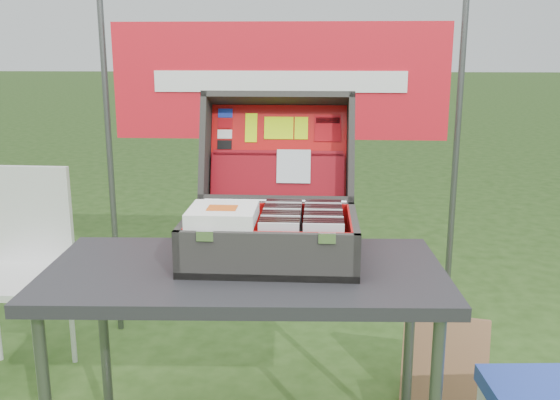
# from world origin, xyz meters

# --- Properties ---
(table) EXTENTS (1.28, 0.68, 0.78)m
(table) POSITION_xyz_m (-0.04, -0.06, 0.39)
(table) COLOR #2C2B2E
(table) RESTS_ON ground
(table_top) EXTENTS (1.28, 0.68, 0.04)m
(table_top) POSITION_xyz_m (-0.04, -0.06, 0.76)
(table_top) COLOR #2C2B2E
(table_top) RESTS_ON ground
(table_leg_bl) EXTENTS (0.04, 0.04, 0.74)m
(table_leg_bl) POSITION_xyz_m (-0.60, 0.19, 0.37)
(table_leg_bl) COLOR #59595B
(table_leg_bl) RESTS_ON ground
(table_leg_br) EXTENTS (0.04, 0.04, 0.74)m
(table_leg_br) POSITION_xyz_m (0.53, 0.19, 0.37)
(table_leg_br) COLOR #59595B
(table_leg_br) RESTS_ON ground
(suitcase) EXTENTS (0.55, 0.56, 0.50)m
(suitcase) POSITION_xyz_m (0.04, 0.07, 1.03)
(suitcase) COLOR #43413C
(suitcase) RESTS_ON table
(suitcase_base_bottom) EXTENTS (0.55, 0.40, 0.02)m
(suitcase_base_bottom) POSITION_xyz_m (0.04, 0.01, 0.79)
(suitcase_base_bottom) COLOR #43413C
(suitcase_base_bottom) RESTS_ON table_top
(suitcase_base_wall_front) EXTENTS (0.55, 0.02, 0.15)m
(suitcase_base_wall_front) POSITION_xyz_m (0.04, -0.18, 0.85)
(suitcase_base_wall_front) COLOR #43413C
(suitcase_base_wall_front) RESTS_ON table_top
(suitcase_base_wall_back) EXTENTS (0.55, 0.02, 0.15)m
(suitcase_base_wall_back) POSITION_xyz_m (0.04, 0.20, 0.85)
(suitcase_base_wall_back) COLOR #43413C
(suitcase_base_wall_back) RESTS_ON table_top
(suitcase_base_wall_left) EXTENTS (0.02, 0.40, 0.15)m
(suitcase_base_wall_left) POSITION_xyz_m (-0.23, 0.01, 0.85)
(suitcase_base_wall_left) COLOR #43413C
(suitcase_base_wall_left) RESTS_ON table_top
(suitcase_base_wall_right) EXTENTS (0.02, 0.40, 0.15)m
(suitcase_base_wall_right) POSITION_xyz_m (0.31, 0.01, 0.85)
(suitcase_base_wall_right) COLOR #43413C
(suitcase_base_wall_right) RESTS_ON table_top
(suitcase_liner_floor) EXTENTS (0.51, 0.35, 0.01)m
(suitcase_liner_floor) POSITION_xyz_m (0.04, 0.01, 0.81)
(suitcase_liner_floor) COLOR red
(suitcase_liner_floor) RESTS_ON suitcase_base_bottom
(suitcase_latch_left) EXTENTS (0.05, 0.01, 0.03)m
(suitcase_latch_left) POSITION_xyz_m (-0.14, -0.19, 0.92)
(suitcase_latch_left) COLOR silver
(suitcase_latch_left) RESTS_ON suitcase_base_wall_front
(suitcase_latch_right) EXTENTS (0.05, 0.01, 0.03)m
(suitcase_latch_right) POSITION_xyz_m (0.22, -0.19, 0.92)
(suitcase_latch_right) COLOR silver
(suitcase_latch_right) RESTS_ON suitcase_base_wall_front
(suitcase_hinge) EXTENTS (0.50, 0.02, 0.02)m
(suitcase_hinge) POSITION_xyz_m (0.04, 0.21, 0.93)
(suitcase_hinge) COLOR silver
(suitcase_hinge) RESTS_ON suitcase_base_wall_back
(suitcase_lid_back) EXTENTS (0.55, 0.14, 0.38)m
(suitcase_lid_back) POSITION_xyz_m (0.04, 0.40, 1.07)
(suitcase_lid_back) COLOR #43413C
(suitcase_lid_back) RESTS_ON suitcase_base_wall_back
(suitcase_lid_rim_far) EXTENTS (0.55, 0.15, 0.07)m
(suitcase_lid_rim_far) POSITION_xyz_m (0.04, 0.40, 1.27)
(suitcase_lid_rim_far) COLOR #43413C
(suitcase_lid_rim_far) RESTS_ON suitcase_lid_back
(suitcase_lid_rim_near) EXTENTS (0.55, 0.15, 0.07)m
(suitcase_lid_rim_near) POSITION_xyz_m (0.04, 0.28, 0.92)
(suitcase_lid_rim_near) COLOR #43413C
(suitcase_lid_rim_near) RESTS_ON suitcase_lid_back
(suitcase_lid_rim_left) EXTENTS (0.02, 0.26, 0.42)m
(suitcase_lid_rim_left) POSITION_xyz_m (-0.23, 0.34, 1.09)
(suitcase_lid_rim_left) COLOR #43413C
(suitcase_lid_rim_left) RESTS_ON suitcase_lid_back
(suitcase_lid_rim_right) EXTENTS (0.02, 0.26, 0.42)m
(suitcase_lid_rim_right) POSITION_xyz_m (0.31, 0.34, 1.09)
(suitcase_lid_rim_right) COLOR #43413C
(suitcase_lid_rim_right) RESTS_ON suitcase_lid_back
(suitcase_lid_liner) EXTENTS (0.51, 0.11, 0.33)m
(suitcase_lid_liner) POSITION_xyz_m (0.04, 0.39, 1.08)
(suitcase_lid_liner) COLOR red
(suitcase_lid_liner) RESTS_ON suitcase_lid_back
(suitcase_liner_wall_front) EXTENTS (0.51, 0.01, 0.13)m
(suitcase_liner_wall_front) POSITION_xyz_m (0.04, -0.16, 0.87)
(suitcase_liner_wall_front) COLOR red
(suitcase_liner_wall_front) RESTS_ON suitcase_base_bottom
(suitcase_liner_wall_back) EXTENTS (0.51, 0.01, 0.13)m
(suitcase_liner_wall_back) POSITION_xyz_m (0.04, 0.18, 0.87)
(suitcase_liner_wall_back) COLOR red
(suitcase_liner_wall_back) RESTS_ON suitcase_base_bottom
(suitcase_liner_wall_left) EXTENTS (0.01, 0.35, 0.13)m
(suitcase_liner_wall_left) POSITION_xyz_m (-0.21, 0.01, 0.87)
(suitcase_liner_wall_left) COLOR red
(suitcase_liner_wall_left) RESTS_ON suitcase_base_bottom
(suitcase_liner_wall_right) EXTENTS (0.01, 0.35, 0.13)m
(suitcase_liner_wall_right) POSITION_xyz_m (0.29, 0.01, 0.87)
(suitcase_liner_wall_right) COLOR red
(suitcase_liner_wall_right) RESTS_ON suitcase_base_bottom
(suitcase_lid_pocket) EXTENTS (0.49, 0.08, 0.16)m
(suitcase_lid_pocket) POSITION_xyz_m (0.04, 0.34, 1.00)
(suitcase_lid_pocket) COLOR maroon
(suitcase_lid_pocket) RESTS_ON suitcase_lid_liner
(suitcase_pocket_edge) EXTENTS (0.48, 0.03, 0.03)m
(suitcase_pocket_edge) POSITION_xyz_m (0.04, 0.36, 1.07)
(suitcase_pocket_edge) COLOR maroon
(suitcase_pocket_edge) RESTS_ON suitcase_lid_pocket
(suitcase_pocket_cd) EXTENTS (0.12, 0.05, 0.12)m
(suitcase_pocket_cd) POSITION_xyz_m (0.10, 0.33, 1.03)
(suitcase_pocket_cd) COLOR silver
(suitcase_pocket_cd) RESTS_ON suitcase_lid_pocket
(lid_sticker_cc_a) EXTENTS (0.05, 0.01, 0.03)m
(lid_sticker_cc_a) POSITION_xyz_m (-0.16, 0.42, 1.22)
(lid_sticker_cc_a) COLOR #1933B2
(lid_sticker_cc_a) RESTS_ON suitcase_lid_liner
(lid_sticker_cc_b) EXTENTS (0.05, 0.01, 0.03)m
(lid_sticker_cc_b) POSITION_xyz_m (-0.16, 0.41, 1.18)
(lid_sticker_cc_b) COLOR #A6060D
(lid_sticker_cc_b) RESTS_ON suitcase_lid_liner
(lid_sticker_cc_c) EXTENTS (0.05, 0.01, 0.03)m
(lid_sticker_cc_c) POSITION_xyz_m (-0.16, 0.40, 1.14)
(lid_sticker_cc_c) COLOR white
(lid_sticker_cc_c) RESTS_ON suitcase_lid_liner
(lid_sticker_cc_d) EXTENTS (0.05, 0.01, 0.03)m
(lid_sticker_cc_d) POSITION_xyz_m (-0.16, 0.39, 1.10)
(lid_sticker_cc_d) COLOR black
(lid_sticker_cc_d) RESTS_ON suitcase_lid_liner
(lid_card_neon_tall) EXTENTS (0.04, 0.04, 0.10)m
(lid_card_neon_tall) POSITION_xyz_m (-0.06, 0.41, 1.16)
(lid_card_neon_tall) COLOR #CAF906
(lid_card_neon_tall) RESTS_ON suitcase_lid_liner
(lid_card_neon_main) EXTENTS (0.11, 0.03, 0.08)m
(lid_card_neon_main) POSITION_xyz_m (0.04, 0.41, 1.16)
(lid_card_neon_main) COLOR #CAF906
(lid_card_neon_main) RESTS_ON suitcase_lid_liner
(lid_card_neon_small) EXTENTS (0.05, 0.03, 0.08)m
(lid_card_neon_small) POSITION_xyz_m (0.12, 0.41, 1.16)
(lid_card_neon_small) COLOR #CAF906
(lid_card_neon_small) RESTS_ON suitcase_lid_liner
(lid_sticker_band) EXTENTS (0.10, 0.03, 0.09)m
(lid_sticker_band) POSITION_xyz_m (0.22, 0.41, 1.16)
(lid_sticker_band) COLOR #A6060D
(lid_sticker_band) RESTS_ON suitcase_lid_liner
(lid_sticker_band_bar) EXTENTS (0.09, 0.01, 0.02)m
(lid_sticker_band_bar) POSITION_xyz_m (0.22, 0.42, 1.19)
(lid_sticker_band_bar) COLOR black
(lid_sticker_band_bar) RESTS_ON suitcase_lid_liner
(cd_left_0) EXTENTS (0.12, 0.01, 0.14)m
(cd_left_0) POSITION_xyz_m (0.07, -0.14, 0.88)
(cd_left_0) COLOR silver
(cd_left_0) RESTS_ON suitcase_liner_floor
(cd_left_1) EXTENTS (0.12, 0.01, 0.14)m
(cd_left_1) POSITION_xyz_m (0.07, -0.12, 0.88)
(cd_left_1) COLOR black
(cd_left_1) RESTS_ON suitcase_liner_floor
(cd_left_2) EXTENTS (0.12, 0.01, 0.14)m
(cd_left_2) POSITION_xyz_m (0.07, -0.10, 0.88)
(cd_left_2) COLOR black
(cd_left_2) RESTS_ON suitcase_liner_floor
(cd_left_3) EXTENTS (0.12, 0.01, 0.14)m
(cd_left_3) POSITION_xyz_m (0.07, -0.08, 0.88)
(cd_left_3) COLOR black
(cd_left_3) RESTS_ON suitcase_liner_floor
(cd_left_4) EXTENTS (0.12, 0.01, 0.14)m
(cd_left_4) POSITION_xyz_m (0.07, -0.05, 0.88)
(cd_left_4) COLOR silver
(cd_left_4) RESTS_ON suitcase_liner_floor
(cd_left_5) EXTENTS (0.12, 0.01, 0.14)m
(cd_left_5) POSITION_xyz_m (0.07, -0.03, 0.88)
(cd_left_5) COLOR black
(cd_left_5) RESTS_ON suitcase_liner_floor
(cd_left_6) EXTENTS (0.12, 0.01, 0.14)m
(cd_left_6) POSITION_xyz_m (0.07, -0.01, 0.88)
(cd_left_6) COLOR black
(cd_left_6) RESTS_ON suitcase_liner_floor
(cd_left_7) EXTENTS (0.12, 0.01, 0.14)m
(cd_left_7) POSITION_xyz_m (0.07, 0.01, 0.88)
(cd_left_7) COLOR black
(cd_left_7) RESTS_ON suitcase_liner_floor
(cd_left_8) EXTENTS (0.12, 0.01, 0.14)m
(cd_left_8) POSITION_xyz_m (0.07, 0.03, 0.88)
(cd_left_8) COLOR silver
(cd_left_8) RESTS_ON suitcase_liner_floor
(cd_left_9) EXTENTS (0.12, 0.01, 0.14)m
(cd_left_9) POSITION_xyz_m (0.07, 0.05, 0.88)
(cd_left_9) COLOR black
(cd_left_9) RESTS_ON suitcase_liner_floor
(cd_left_10) EXTENTS (0.12, 0.01, 0.14)m
(cd_left_10) POSITION_xyz_m (0.07, 0.08, 0.88)
(cd_left_10) COLOR black
(cd_left_10) RESTS_ON suitcase_liner_floor
(cd_left_11) EXTENTS (0.12, 0.01, 0.14)m
(cd_left_11) POSITION_xyz_m (0.07, 0.10, 0.88)
(cd_left_11) COLOR black
(cd_left_11) RESTS_ON suitcase_liner_floor
(cd_left_12) EXTENTS (0.12, 0.01, 0.14)m
(cd_left_12) POSITION_xyz_m (0.07, 0.12, 0.88)
(cd_left_12) COLOR silver
(cd_left_12) RESTS_ON suitcase_liner_floor
(cd_left_13) EXTENTS (0.12, 0.01, 0.14)m
(cd_left_13) POSITION_xyz_m (0.07, 0.14, 0.88)
(cd_left_13) COLOR black
(cd_left_13) RESTS_ON suitcase_liner_floor
(cd_left_14) EXTENTS (0.12, 0.01, 0.14)m
(cd_left_14) POSITION_xyz_m (0.07, 0.16, 0.88)
(cd_left_14) COLOR black
(cd_left_14) RESTS_ON suitcase_liner_floor
(cd_right_0) EXTENTS (0.12, 0.01, 0.14)m
(cd_right_0) POSITION_xyz_m (0.21, -0.14, 0.88)
(cd_right_0) COLOR silver
(cd_right_0) RESTS_ON suitcase_liner_floor
(cd_right_1) EXTENTS (0.12, 0.01, 0.14)m
(cd_right_1) POSITION_xyz_m (0.21, -0.12, 0.88)
(cd_right_1) COLOR black
(cd_right_1) RESTS_ON suitcase_liner_floor
(cd_right_2) EXTENTS (0.12, 0.01, 0.14)m
(cd_right_2) POSITION_xyz_m (0.21, -0.10, 0.88)
(cd_right_2) COLOR black
(cd_right_2) RESTS_ON suitcase_liner_floor
(cd_right_3) EXTENTS (0.12, 0.01, 0.14)m
(cd_right_3) POSITION_xyz_m (0.21, -0.08, 0.88)
(cd_right_3) COLOR black
(cd_right_3) RESTS_ON suitcase_liner_floor
(cd_right_4) EXTENTS (0.12, 0.01, 0.14)m
(cd_right_4) POSITION_xyz_m (0.21, -0.05, 0.88)
(cd_right_4) COLOR silver
(cd_right_4) RESTS_ON suitcase_liner_floor
(cd_right_5) EXTENTS (0.12, 0.01, 0.14)m
(cd_right_5) POSITION_xyz_m (0.21, -0.03, 0.88)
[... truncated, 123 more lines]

